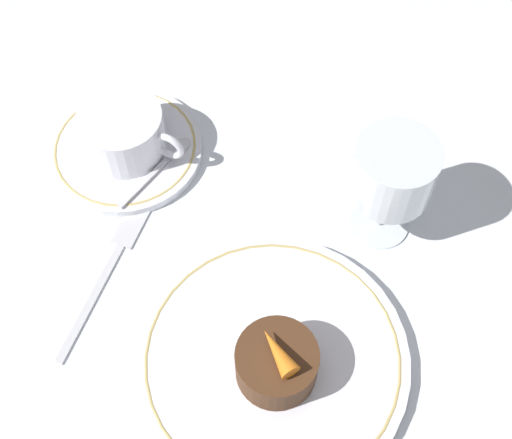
{
  "coord_description": "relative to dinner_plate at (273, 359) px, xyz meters",
  "views": [
    {
      "loc": [
        0.08,
        -0.25,
        0.61
      ],
      "look_at": [
        -0.05,
        0.06,
        0.04
      ],
      "focal_mm": 50.0,
      "sensor_mm": 36.0,
      "label": 1
    }
  ],
  "objects": [
    {
      "name": "fork",
      "position": [
        -0.18,
        0.03,
        -0.01
      ],
      "size": [
        0.02,
        0.18,
        0.01
      ],
      "color": "silver",
      "rests_on": "ground_plane"
    },
    {
      "name": "dessert_cake",
      "position": [
        0.01,
        -0.01,
        0.03
      ],
      "size": [
        0.07,
        0.07,
        0.04
      ],
      "color": "#4C2D19",
      "rests_on": "dinner_plate"
    },
    {
      "name": "dinner_plate",
      "position": [
        0.0,
        0.0,
        0.0
      ],
      "size": [
        0.24,
        0.24,
        0.01
      ],
      "color": "white",
      "rests_on": "ground_plane"
    },
    {
      "name": "ground_plane",
      "position": [
        -0.01,
        0.05,
        -0.01
      ],
      "size": [
        3.0,
        3.0,
        0.0
      ],
      "primitive_type": "plane",
      "color": "white"
    },
    {
      "name": "wine_glass",
      "position": [
        0.04,
        0.17,
        0.08
      ],
      "size": [
        0.08,
        0.08,
        0.12
      ],
      "color": "silver",
      "rests_on": "ground_plane"
    },
    {
      "name": "saucer",
      "position": [
        -0.23,
        0.15,
        -0.0
      ],
      "size": [
        0.16,
        0.16,
        0.01
      ],
      "color": "white",
      "rests_on": "ground_plane"
    },
    {
      "name": "carrot_garnish",
      "position": [
        0.01,
        -0.01,
        0.06
      ],
      "size": [
        0.04,
        0.04,
        0.02
      ],
      "color": "orange",
      "rests_on": "dessert_cake"
    },
    {
      "name": "spoon",
      "position": [
        -0.18,
        0.15,
        0.0
      ],
      "size": [
        0.04,
        0.11,
        0.0
      ],
      "color": "silver",
      "rests_on": "saucer"
    },
    {
      "name": "coffee_cup",
      "position": [
        -0.23,
        0.15,
        0.03
      ],
      "size": [
        0.11,
        0.09,
        0.05
      ],
      "color": "white",
      "rests_on": "saucer"
    }
  ]
}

